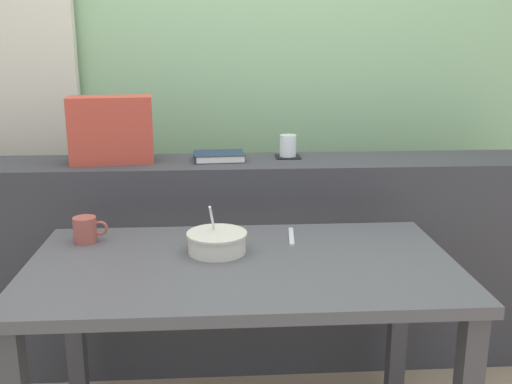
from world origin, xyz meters
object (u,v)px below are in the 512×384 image
at_px(ceramic_mug, 86,230).
at_px(closed_book, 219,156).
at_px(fork_utensil, 291,236).
at_px(breakfast_table, 242,292).
at_px(throw_pillow, 111,130).
at_px(juice_glass, 288,146).
at_px(soup_bowl, 217,242).
at_px(coaster_square, 288,157).

bearing_deg(ceramic_mug, closed_book, 46.61).
xyz_separation_m(fork_utensil, ceramic_mug, (-0.68, -0.00, 0.04)).
relative_size(breakfast_table, throw_pillow, 4.02).
relative_size(juice_glass, soup_bowl, 0.47).
bearing_deg(coaster_square, juice_glass, 0.00).
bearing_deg(juice_glass, closed_book, -172.12).
distance_m(breakfast_table, fork_utensil, 0.29).
distance_m(fork_utensil, ceramic_mug, 0.68).
height_order(juice_glass, soup_bowl, juice_glass).
relative_size(soup_bowl, fork_utensil, 1.12).
bearing_deg(fork_utensil, throw_pillow, 151.48).
bearing_deg(fork_utensil, coaster_square, 90.49).
distance_m(soup_bowl, ceramic_mug, 0.45).
height_order(coaster_square, closed_book, closed_book).
xyz_separation_m(closed_book, fork_utensil, (0.24, -0.46, -0.19)).
distance_m(breakfast_table, soup_bowl, 0.17).
bearing_deg(closed_book, breakfast_table, -84.39).
bearing_deg(juice_glass, ceramic_mug, -145.20).
relative_size(breakfast_table, soup_bowl, 6.79).
xyz_separation_m(coaster_square, soup_bowl, (-0.29, -0.63, -0.14)).
height_order(throw_pillow, ceramic_mug, throw_pillow).
height_order(juice_glass, closed_book, juice_glass).
relative_size(breakfast_table, coaster_square, 12.88).
relative_size(coaster_square, juice_glass, 1.13).
height_order(closed_book, throw_pillow, throw_pillow).
relative_size(coaster_square, closed_book, 0.47).
distance_m(coaster_square, fork_utensil, 0.53).
relative_size(closed_book, fork_utensil, 1.24).
bearing_deg(soup_bowl, ceramic_mug, 164.04).
xyz_separation_m(breakfast_table, closed_book, (-0.07, 0.67, 0.29)).
relative_size(coaster_square, throw_pillow, 0.31).
bearing_deg(soup_bowl, breakfast_table, -48.59).
bearing_deg(ceramic_mug, soup_bowl, -15.96).
xyz_separation_m(breakfast_table, juice_glass, (0.22, 0.71, 0.32)).
relative_size(closed_book, throw_pillow, 0.66).
bearing_deg(fork_utensil, ceramic_mug, -174.16).
bearing_deg(breakfast_table, soup_bowl, 131.41).
distance_m(closed_book, throw_pillow, 0.43).
height_order(coaster_square, soup_bowl, coaster_square).
distance_m(throw_pillow, ceramic_mug, 0.52).
distance_m(juice_glass, fork_utensil, 0.55).
xyz_separation_m(juice_glass, soup_bowl, (-0.29, -0.63, -0.19)).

